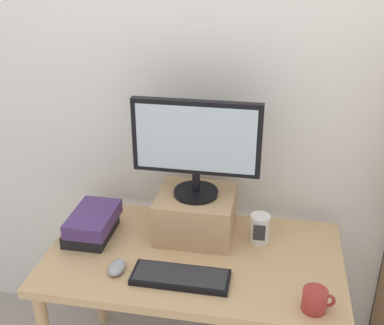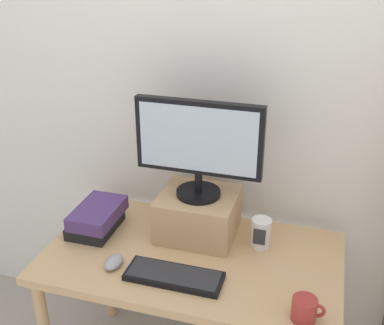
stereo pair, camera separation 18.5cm
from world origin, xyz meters
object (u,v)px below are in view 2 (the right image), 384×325
object	(u,v)px
riser_box	(198,214)
coffee_mug	(305,309)
computer_monitor	(199,144)
book_stack	(97,218)
desk	(192,271)
desk_speaker	(261,233)
computer_mouse	(114,262)
keyboard	(174,276)

from	to	relation	value
riser_box	coffee_mug	bearing A→B (deg)	-39.50
computer_monitor	coffee_mug	world-z (taller)	computer_monitor
computer_monitor	book_stack	xyz separation A→B (m)	(-0.43, -0.10, -0.36)
desk	book_stack	xyz separation A→B (m)	(-0.45, 0.06, 0.14)
coffee_mug	desk_speaker	bearing A→B (deg)	118.87
computer_mouse	book_stack	xyz separation A→B (m)	(-0.18, 0.22, 0.04)
desk	coffee_mug	distance (m)	0.54
desk	book_stack	size ratio (longest dim) A/B	4.43
riser_box	coffee_mug	world-z (taller)	riser_box
coffee_mug	desk	bearing A→B (deg)	152.46
desk_speaker	keyboard	bearing A→B (deg)	-131.69
riser_box	desk	bearing A→B (deg)	-83.13
desk_speaker	book_stack	bearing A→B (deg)	-173.36
desk	keyboard	bearing A→B (deg)	-96.76
computer_monitor	keyboard	world-z (taller)	computer_monitor
desk	computer_monitor	size ratio (longest dim) A/B	2.29
computer_monitor	computer_mouse	bearing A→B (deg)	-128.49
desk	computer_mouse	size ratio (longest dim) A/B	11.47
keyboard	coffee_mug	distance (m)	0.49
computer_mouse	desk_speaker	distance (m)	0.61
computer_mouse	desk_speaker	size ratio (longest dim) A/B	0.84
computer_monitor	computer_mouse	xyz separation A→B (m)	(-0.25, -0.32, -0.40)
riser_box	keyboard	world-z (taller)	riser_box
computer_mouse	desk	bearing A→B (deg)	30.88
book_stack	coffee_mug	world-z (taller)	book_stack
computer_mouse	coffee_mug	size ratio (longest dim) A/B	0.92
keyboard	coffee_mug	bearing A→B (deg)	-8.63
desk	desk_speaker	size ratio (longest dim) A/B	9.59
riser_box	computer_monitor	size ratio (longest dim) A/B	0.62
desk	coffee_mug	size ratio (longest dim) A/B	10.54
desk_speaker	desk	bearing A→B (deg)	-151.30
coffee_mug	keyboard	bearing A→B (deg)	171.37
riser_box	book_stack	distance (m)	0.45
coffee_mug	desk_speaker	world-z (taller)	desk_speaker
computer_mouse	coffee_mug	xyz separation A→B (m)	(0.74, -0.08, 0.02)
desk	desk_speaker	distance (m)	0.33
riser_box	keyboard	xyz separation A→B (m)	(-0.00, -0.33, -0.08)
computer_mouse	computer_monitor	bearing A→B (deg)	51.51
keyboard	coffee_mug	world-z (taller)	coffee_mug
keyboard	book_stack	xyz separation A→B (m)	(-0.43, 0.23, 0.04)
keyboard	desk_speaker	bearing A→B (deg)	48.31
riser_box	computer_monitor	xyz separation A→B (m)	(0.00, -0.00, 0.33)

